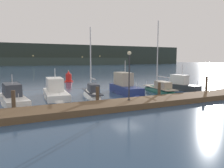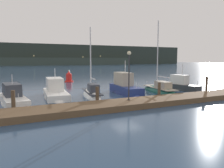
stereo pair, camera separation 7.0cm
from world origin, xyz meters
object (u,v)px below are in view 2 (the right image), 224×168
Objects in this scene: motorboat_berth_2 at (55,94)px; sailboat_berth_5 at (159,91)px; channel_buoy at (69,77)px; sailboat_berth_3 at (92,96)px; motorboat_berth_6 at (182,87)px; motorboat_berth_1 at (13,100)px; motorboat_berth_4 at (125,90)px; dock_lamppost at (129,68)px.

motorboat_berth_2 is 11.49m from sailboat_berth_5.
motorboat_berth_2 is 3.52× the size of channel_buoy.
sailboat_berth_3 is 11.71m from motorboat_berth_6.
channel_buoy is at bearing 83.76° from sailboat_berth_3.
motorboat_berth_2 is (3.90, 1.71, 0.06)m from motorboat_berth_1.
motorboat_berth_1 is 0.74× the size of sailboat_berth_5.
sailboat_berth_5 reaches higher than motorboat_berth_4.
motorboat_berth_6 reaches higher than motorboat_berth_2.
dock_lamppost is at bearing -76.10° from sailboat_berth_3.
sailboat_berth_5 is 2.23× the size of dock_lamppost.
motorboat_berth_6 is 11.91m from dock_lamppost.
sailboat_berth_5 is at bearing -3.33° from sailboat_berth_3.
motorboat_berth_4 is at bearing 63.62° from dock_lamppost.
motorboat_berth_1 is at bearing -176.52° from motorboat_berth_4.
motorboat_berth_1 is at bearing -119.60° from channel_buoy.
sailboat_berth_3 is at bearing 176.67° from sailboat_berth_5.
motorboat_berth_6 is 1.28× the size of dock_lamppost.
motorboat_berth_1 is at bearing 178.94° from sailboat_berth_5.
sailboat_berth_5 reaches higher than motorboat_berth_6.
channel_buoy is at bearing 122.71° from motorboat_berth_6.
motorboat_berth_1 is 18.03m from channel_buoy.
sailboat_berth_3 reaches higher than motorboat_berth_1.
sailboat_berth_3 reaches higher than channel_buoy.
motorboat_berth_1 is 11.30m from motorboat_berth_4.
motorboat_berth_6 is at bearing 5.59° from sailboat_berth_5.
sailboat_berth_3 is at bearing 1.46° from motorboat_berth_1.
motorboat_berth_1 is 18.91m from motorboat_berth_6.
motorboat_berth_1 is 1.65× the size of dock_lamppost.
channel_buoy is (-10.01, 15.59, 0.40)m from motorboat_berth_6.
dock_lamppost is (8.48, -4.95, 2.82)m from motorboat_berth_1.
motorboat_berth_2 is 14.83m from channel_buoy.
sailboat_berth_3 is 1.20× the size of motorboat_berth_4.
sailboat_berth_5 is 1.73× the size of motorboat_berth_6.
sailboat_berth_5 is at bearing -9.99° from motorboat_berth_2.
sailboat_berth_5 is at bearing -174.41° from motorboat_berth_6.
motorboat_berth_4 reaches higher than motorboat_berth_1.
sailboat_berth_3 reaches higher than motorboat_berth_6.
motorboat_berth_4 reaches higher than motorboat_berth_2.
motorboat_berth_4 reaches higher than channel_buoy.
motorboat_berth_1 is 1.28× the size of motorboat_berth_6.
motorboat_berth_2 reaches higher than motorboat_berth_1.
motorboat_berth_6 is (7.64, -0.61, -0.08)m from motorboat_berth_4.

